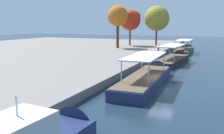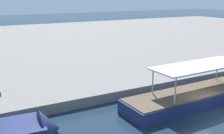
{
  "view_description": "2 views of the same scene",
  "coord_description": "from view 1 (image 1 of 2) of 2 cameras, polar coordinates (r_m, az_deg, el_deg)",
  "views": [
    {
      "loc": [
        -23.35,
        -4.75,
        6.19
      ],
      "look_at": [
        -4.59,
        3.18,
        2.64
      ],
      "focal_mm": 39.6,
      "sensor_mm": 36.0,
      "label": 1
    },
    {
      "loc": [
        -15.52,
        -13.2,
        8.45
      ],
      "look_at": [
        -5.02,
        5.93,
        2.68
      ],
      "focal_mm": 44.3,
      "sensor_mm": 36.0,
      "label": 2
    }
  ],
  "objects": [
    {
      "name": "mooring_bollard_0",
      "position": [
        50.74,
        10.7,
        4.07
      ],
      "size": [
        0.23,
        0.23,
        0.71
      ],
      "color": "#2D2D33",
      "rests_on": "dock_promenade"
    },
    {
      "name": "tour_boat_2",
      "position": [
        26.35,
        8.1,
        -2.88
      ],
      "size": [
        14.37,
        3.4,
        4.24
      ],
      "rotation": [
        0.0,
        0.0,
        0.02
      ],
      "color": "navy",
      "rests_on": "ground_plane"
    },
    {
      "name": "tree_2",
      "position": [
        62.93,
        4.35,
        10.95
      ],
      "size": [
        5.19,
        5.19,
        8.99
      ],
      "color": "#4C3823",
      "rests_on": "dock_promenade"
    },
    {
      "name": "tour_boat_4",
      "position": [
        56.51,
        16.34,
        3.53
      ],
      "size": [
        13.2,
        3.18,
        4.09
      ],
      "rotation": [
        0.0,
        0.0,
        -0.01
      ],
      "color": "#14513D",
      "rests_on": "ground_plane"
    },
    {
      "name": "tree_3",
      "position": [
        56.99,
        1.51,
        11.64
      ],
      "size": [
        4.77,
        4.63,
        9.51
      ],
      "color": "#4C3823",
      "rests_on": "dock_promenade"
    },
    {
      "name": "tree_1",
      "position": [
        64.56,
        10.41,
        11.12
      ],
      "size": [
        6.33,
        6.25,
        9.9
      ],
      "color": "#4C3823",
      "rests_on": "dock_promenade"
    },
    {
      "name": "tour_boat_3",
      "position": [
        41.6,
        13.94,
        1.51
      ],
      "size": [
        13.66,
        4.17,
        4.12
      ],
      "rotation": [
        0.0,
        0.0,
        -0.09
      ],
      "color": "black",
      "rests_on": "ground_plane"
    },
    {
      "name": "ground_plane",
      "position": [
        24.62,
        11.08,
        -4.86
      ],
      "size": [
        220.0,
        220.0,
        0.0
      ],
      "primitive_type": "plane",
      "color": "#192838"
    }
  ]
}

